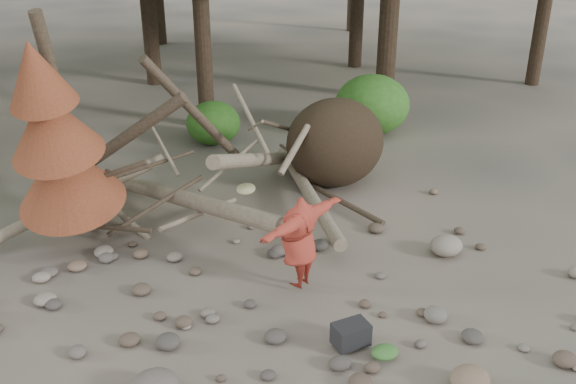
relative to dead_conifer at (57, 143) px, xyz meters
name	(u,v)px	position (x,y,z in m)	size (l,w,h in m)	color
ground	(302,315)	(3.12, -3.37, -2.11)	(120.00, 120.00, 0.00)	#514C44
deadfall_pile	(312,149)	(5.13, 0.87, -1.16)	(8.55, 5.24, 3.30)	#332619
dead_conifer	(57,143)	(0.00, 0.00, 0.00)	(2.06, 2.16, 4.35)	#4C3F30
bush_mid	(213,123)	(3.92, 4.43, -1.55)	(1.40, 1.40, 1.12)	#30681E
bush_right	(372,105)	(8.12, 3.63, -1.31)	(2.00, 2.00, 1.60)	#3B7B26
frisbee_thrower	(299,242)	(3.36, -2.66, -1.23)	(1.99, 1.40, 1.86)	#A03124
backpack	(351,337)	(3.46, -4.35, -1.94)	(0.51, 0.34, 0.34)	black
cloth_green	(384,355)	(3.79, -4.76, -2.04)	(0.40, 0.33, 0.15)	#376B2B
cloth_orange	(348,341)	(3.46, -4.28, -2.05)	(0.34, 0.28, 0.13)	#A44B1C
boulder_front_right	(470,379)	(4.53, -5.71, -1.95)	(0.54, 0.49, 0.32)	#7D644E
boulder_mid_right	(446,246)	(6.26, -2.64, -1.93)	(0.60, 0.54, 0.36)	gray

